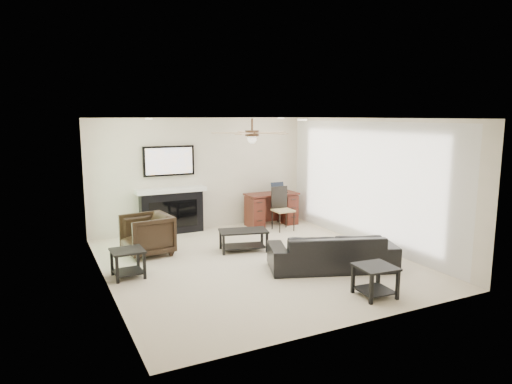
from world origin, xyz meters
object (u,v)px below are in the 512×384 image
at_px(sofa, 332,251).
at_px(armchair, 147,235).
at_px(fireplace_unit, 171,190).
at_px(coffee_table, 243,240).
at_px(desk, 272,209).

distance_m(sofa, armchair, 3.37).
bearing_deg(fireplace_unit, sofa, -63.25).
distance_m(coffee_table, desk, 2.17).
relative_size(armchair, coffee_table, 0.93).
bearing_deg(sofa, desk, -79.92).
distance_m(coffee_table, fireplace_unit, 2.19).
bearing_deg(armchair, sofa, 43.20).
relative_size(armchair, desk, 0.68).
bearing_deg(armchair, coffee_table, 64.86).
xyz_separation_m(fireplace_unit, desk, (2.31, -0.28, -0.57)).
relative_size(sofa, desk, 1.72).
xyz_separation_m(armchair, desk, (3.16, 1.05, 0.00)).
bearing_deg(coffee_table, armchair, 176.07).
height_order(coffee_table, fireplace_unit, fireplace_unit).
xyz_separation_m(armchair, coffee_table, (1.70, -0.55, -0.18)).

